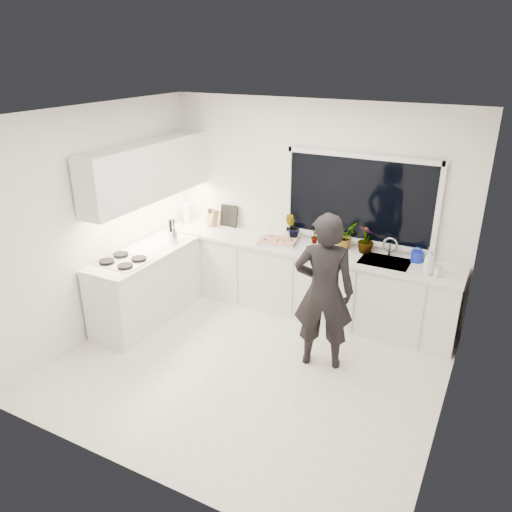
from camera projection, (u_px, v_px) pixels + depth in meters
The scene contains 25 objects.
floor at pixel (249, 367), 5.53m from camera, with size 4.00×3.50×0.02m, color beige.
wall_back at pixel (313, 207), 6.44m from camera, with size 4.00×0.02×2.70m, color white.
wall_left at pixel (98, 223), 5.86m from camera, with size 0.02×3.50×2.70m, color white.
wall_right at pixel (461, 297), 4.14m from camera, with size 0.02×3.50×2.70m, color white.
ceiling at pixel (248, 114), 4.47m from camera, with size 4.00×3.50×0.02m, color white.
window at pixel (359, 199), 6.07m from camera, with size 1.80×0.02×1.00m, color black.
base_cabinets_back at pixel (301, 280), 6.54m from camera, with size 3.92×0.58×0.88m, color white.
base_cabinets_left at pixel (147, 287), 6.35m from camera, with size 0.58×1.60×0.88m, color white.
countertop_back at pixel (302, 248), 6.35m from camera, with size 3.94×0.62×0.04m, color silver.
countertop_left at pixel (144, 254), 6.17m from camera, with size 0.62×1.60×0.04m, color silver.
upper_cabinets at pixel (148, 171), 6.14m from camera, with size 0.34×2.10×0.70m, color white.
sink at pixel (384, 265), 5.92m from camera, with size 0.58×0.42×0.14m, color silver.
faucet at pixel (390, 247), 6.02m from camera, with size 0.03×0.03×0.22m, color silver.
stovetop at pixel (123, 261), 5.88m from camera, with size 0.56×0.48×0.03m, color black.
person at pixel (324, 292), 5.25m from camera, with size 0.64×0.42×1.76m, color black.
pizza_tray at pixel (278, 241), 6.46m from camera, with size 0.50×0.37×0.03m, color #BBBBC0.
pizza at pixel (278, 240), 6.45m from camera, with size 0.46×0.33×0.01m, color red.
watering_can at pixel (417, 257), 5.86m from camera, with size 0.14×0.14×0.13m, color #1326B7.
paper_towel_roll at pixel (187, 213), 7.17m from camera, with size 0.11×0.11×0.26m, color white.
knife_block at pixel (212, 218), 7.04m from camera, with size 0.13×0.10×0.22m, color #9B7348.
utensil_crock at pixel (173, 236), 6.45m from camera, with size 0.13×0.13×0.16m, color silver.
picture_frame_large at pixel (231, 217), 7.00m from camera, with size 0.22×0.02×0.28m, color black.
picture_frame_small at pixel (229, 216), 7.01m from camera, with size 0.25×0.02×0.30m, color black.
herb_plants at pixel (337, 235), 6.25m from camera, with size 1.22×0.34×0.34m.
soap_bottles at pixel (431, 264), 5.50m from camera, with size 0.24×0.16×0.30m.
Camera 1 is at (2.21, -4.05, 3.27)m, focal length 35.00 mm.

